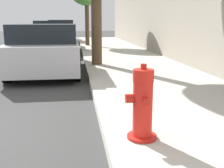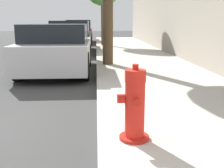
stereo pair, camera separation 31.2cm
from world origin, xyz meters
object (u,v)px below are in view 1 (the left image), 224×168
at_px(fire_hydrant, 142,106).
at_px(parked_car_far, 62,32).
at_px(parked_car_mid, 56,37).
at_px(parked_car_near, 46,49).

distance_m(fire_hydrant, parked_car_far, 16.72).
relative_size(parked_car_mid, parked_car_far, 1.00).
relative_size(parked_car_near, parked_car_far, 0.93).
height_order(fire_hydrant, parked_car_near, parked_car_near).
relative_size(fire_hydrant, parked_car_mid, 0.20).
xyz_separation_m(parked_car_mid, parked_car_far, (0.04, 6.01, 0.02)).
bearing_deg(parked_car_far, fire_hydrant, -84.65).
distance_m(parked_car_mid, parked_car_far, 6.01).
bearing_deg(parked_car_far, parked_car_near, -89.80).
height_order(fire_hydrant, parked_car_mid, parked_car_mid).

